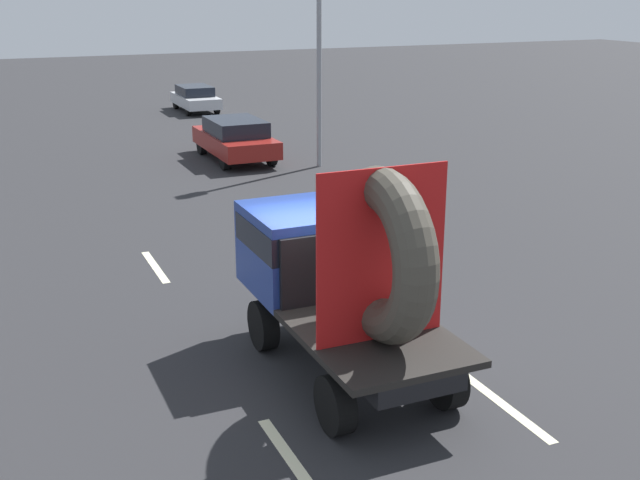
# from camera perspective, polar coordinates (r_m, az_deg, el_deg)

# --- Properties ---
(ground_plane) EXTENTS (120.00, 120.00, 0.00)m
(ground_plane) POSITION_cam_1_polar(r_m,az_deg,el_deg) (12.84, 1.95, -8.31)
(ground_plane) COLOR #28282B
(flatbed_truck) EXTENTS (2.02, 4.52, 3.44)m
(flatbed_truck) POSITION_cam_1_polar(r_m,az_deg,el_deg) (11.92, 1.26, -1.87)
(flatbed_truck) COLOR black
(flatbed_truck) RESTS_ON ground_plane
(distant_sedan) EXTENTS (1.84, 4.29, 1.40)m
(distant_sedan) POSITION_cam_1_polar(r_m,az_deg,el_deg) (27.12, -6.12, 7.32)
(distant_sedan) COLOR black
(distant_sedan) RESTS_ON ground_plane
(traffic_light) EXTENTS (0.42, 0.36, 6.82)m
(traffic_light) POSITION_cam_1_polar(r_m,az_deg,el_deg) (25.53, -0.05, 14.95)
(traffic_light) COLOR gray
(traffic_light) RESTS_ON ground_plane
(lane_dash_left_near) EXTENTS (0.16, 2.35, 0.01)m
(lane_dash_left_near) POSITION_cam_1_polar(r_m,az_deg,el_deg) (10.17, -1.77, -15.95)
(lane_dash_left_near) COLOR beige
(lane_dash_left_near) RESTS_ON ground_plane
(lane_dash_left_far) EXTENTS (0.16, 2.11, 0.01)m
(lane_dash_left_far) POSITION_cam_1_polar(r_m,az_deg,el_deg) (17.07, -11.79, -1.90)
(lane_dash_left_far) COLOR beige
(lane_dash_left_far) RESTS_ON ground_plane
(lane_dash_right_near) EXTENTS (0.16, 2.41, 0.01)m
(lane_dash_right_near) POSITION_cam_1_polar(r_m,az_deg,el_deg) (11.81, 12.76, -11.25)
(lane_dash_right_near) COLOR beige
(lane_dash_right_near) RESTS_ON ground_plane
(lane_dash_right_far) EXTENTS (0.16, 2.32, 0.01)m
(lane_dash_right_far) POSITION_cam_1_polar(r_m,az_deg,el_deg) (18.25, -1.99, -0.21)
(lane_dash_right_far) COLOR beige
(lane_dash_right_far) RESTS_ON ground_plane
(oncoming_car) EXTENTS (1.56, 3.64, 1.19)m
(oncoming_car) POSITION_cam_1_polar(r_m,az_deg,el_deg) (38.27, -8.97, 10.09)
(oncoming_car) COLOR black
(oncoming_car) RESTS_ON ground_plane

